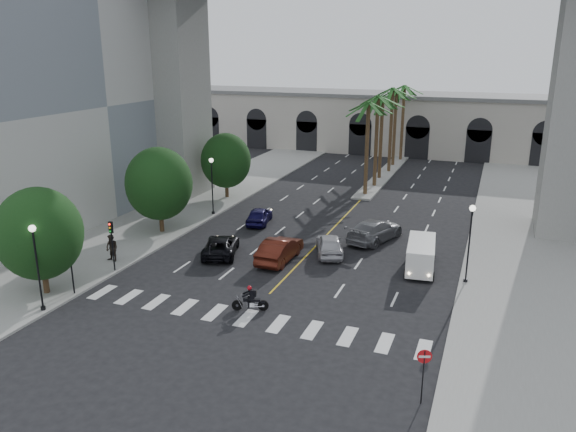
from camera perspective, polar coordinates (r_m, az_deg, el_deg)
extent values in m
plane|color=black|center=(33.91, -3.21, -9.23)|extent=(140.00, 140.00, 0.00)
cube|color=gray|center=(52.98, -11.54, 0.25)|extent=(8.00, 100.00, 0.15)
cube|color=gray|center=(45.34, 22.70, -3.60)|extent=(8.00, 100.00, 0.15)
cube|color=gray|center=(68.58, 9.74, 4.13)|extent=(2.00, 24.00, 0.20)
cube|color=beige|center=(56.29, -24.41, 10.38)|extent=(16.00, 32.00, 20.00)
cube|color=#B7B0A4|center=(84.43, 12.17, 9.05)|extent=(70.00, 10.00, 8.00)
cube|color=slate|center=(83.99, 12.36, 11.92)|extent=(71.00, 10.50, 0.50)
cube|color=gray|center=(58.83, -11.43, 12.13)|extent=(5.00, 6.00, 20.80)
cylinder|color=#47331E|center=(58.06, 8.00, 6.61)|extent=(0.40, 0.40, 9.50)
cylinder|color=#47331E|center=(61.87, 8.94, 7.34)|extent=(0.40, 0.40, 9.80)
cylinder|color=#47331E|center=(65.84, 9.42, 7.66)|extent=(0.40, 0.40, 9.30)
cylinder|color=#47331E|center=(69.60, 10.39, 8.43)|extent=(0.40, 0.40, 10.10)
cylinder|color=#47331E|center=(73.58, 10.77, 8.66)|extent=(0.40, 0.40, 9.60)
cylinder|color=#47331E|center=(77.42, 11.54, 9.12)|extent=(0.40, 0.40, 9.90)
cylinder|color=#382616|center=(38.12, -23.45, -5.72)|extent=(0.36, 0.36, 2.34)
ellipsoid|color=black|center=(37.19, -23.96, -1.64)|extent=(5.20, 5.20, 5.72)
cylinder|color=#382616|center=(47.60, -12.74, -0.28)|extent=(0.36, 0.36, 2.45)
ellipsoid|color=black|center=(46.83, -12.98, 3.22)|extent=(5.44, 5.44, 5.98)
cylinder|color=#382616|center=(57.61, -6.24, 2.92)|extent=(0.36, 0.36, 2.27)
ellipsoid|color=black|center=(57.01, -6.33, 5.62)|extent=(5.04, 5.04, 5.54)
cylinder|color=black|center=(36.16, -23.60, -8.68)|extent=(0.28, 0.28, 0.36)
cylinder|color=black|center=(35.24, -24.05, -5.11)|extent=(0.11, 0.11, 5.00)
sphere|color=white|center=(34.44, -24.56, -1.16)|extent=(0.40, 0.40, 0.40)
cylinder|color=black|center=(52.01, -7.60, 0.25)|extent=(0.28, 0.28, 0.36)
cylinder|color=black|center=(51.38, -7.70, 2.84)|extent=(0.11, 0.11, 5.00)
sphere|color=white|center=(50.83, -7.81, 5.63)|extent=(0.40, 0.40, 0.40)
cylinder|color=black|center=(38.70, 17.58, -6.33)|extent=(0.28, 0.28, 0.36)
cylinder|color=black|center=(37.85, 17.90, -2.96)|extent=(0.11, 0.11, 5.00)
sphere|color=white|center=(37.10, 18.25, 0.75)|extent=(0.40, 0.40, 0.40)
cylinder|color=black|center=(37.14, -21.12, -5.07)|extent=(0.10, 0.10, 3.50)
cube|color=black|center=(36.63, -21.37, -2.89)|extent=(0.25, 0.18, 0.80)
cylinder|color=black|center=(39.97, -17.37, -3.16)|extent=(0.10, 0.10, 3.50)
cube|color=black|center=(39.50, -17.56, -1.11)|extent=(0.25, 0.18, 0.80)
cylinder|color=black|center=(33.50, -5.19, -9.01)|extent=(0.64, 0.31, 0.64)
cylinder|color=black|center=(33.37, -2.53, -9.06)|extent=(0.64, 0.31, 0.64)
cube|color=silver|center=(33.39, -3.77, -8.91)|extent=(0.50, 0.42, 0.28)
cube|color=black|center=(33.27, -4.06, -8.44)|extent=(0.63, 0.42, 0.21)
cube|color=black|center=(33.25, -3.23, -8.52)|extent=(0.54, 0.40, 0.13)
cylinder|color=black|center=(33.21, -4.81, -8.06)|extent=(0.23, 0.56, 0.03)
cube|color=black|center=(33.10, -3.66, -7.88)|extent=(0.40, 0.47, 0.55)
cube|color=black|center=(33.06, -3.37, -7.80)|extent=(0.25, 0.35, 0.41)
sphere|color=#AC0B15|center=(32.96, -3.94, -7.31)|extent=(0.28, 0.28, 0.28)
imported|color=#B8B7BC|center=(41.87, 4.24, -2.89)|extent=(3.38, 4.98, 1.58)
imported|color=#45160D|center=(40.53, -0.85, -3.41)|extent=(1.88, 5.25, 1.72)
imported|color=black|center=(42.05, -6.83, -3.02)|extent=(3.78, 5.47, 1.39)
imported|color=slate|center=(45.23, 8.80, -1.44)|extent=(4.13, 6.39, 1.72)
imported|color=#110D3E|center=(49.10, -2.94, 0.05)|extent=(2.50, 4.53, 1.46)
cube|color=white|center=(39.79, 13.34, -3.81)|extent=(2.28, 5.01, 1.80)
cube|color=black|center=(37.56, 13.24, -4.69)|extent=(1.68, 0.39, 0.76)
cylinder|color=black|center=(38.52, 11.89, -5.78)|extent=(0.31, 0.65, 0.63)
cylinder|color=black|center=(38.50, 14.44, -5.97)|extent=(0.31, 0.65, 0.63)
cylinder|color=black|center=(41.70, 12.18, -4.02)|extent=(0.31, 0.65, 0.63)
cylinder|color=black|center=(41.68, 14.52, -4.20)|extent=(0.31, 0.65, 0.63)
imported|color=black|center=(42.03, -22.67, -3.68)|extent=(0.77, 0.59, 1.89)
imported|color=black|center=(41.92, -17.46, -3.13)|extent=(1.02, 0.84, 1.96)
cylinder|color=black|center=(25.67, 13.54, -15.67)|extent=(0.06, 0.06, 2.58)
cylinder|color=red|center=(25.14, 13.70, -13.69)|extent=(0.62, 0.25, 0.65)
cube|color=silver|center=(25.14, 13.70, -13.69)|extent=(0.47, 0.19, 0.11)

